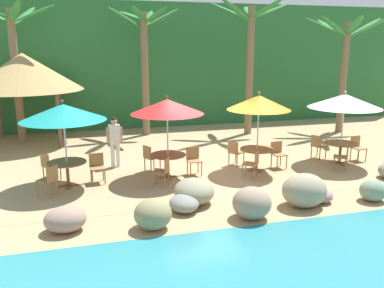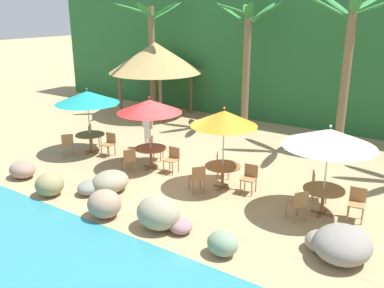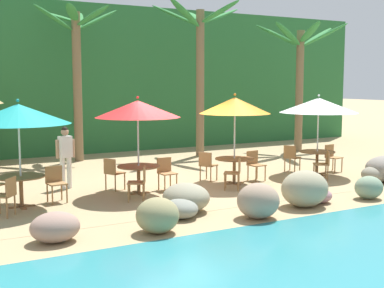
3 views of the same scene
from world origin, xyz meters
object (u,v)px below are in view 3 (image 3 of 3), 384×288
dining_table_red (139,171)px  chair_white_left (324,163)px  chair_teal_left (7,193)px  chair_orange_seaward (255,163)px  umbrella_red (138,109)px  palm_tree_fourth (300,61)px  umbrella_orange (235,106)px  chair_orange_left (235,171)px  chair_teal_seaward (55,181)px  dining_table_white (317,155)px  chair_orange_inland (207,164)px  waiter_in_white (65,153)px  chair_white_seaward (332,156)px  palm_tree_third (200,55)px  umbrella_teal (18,114)px  dining_table_teal (21,181)px  chair_red_left (140,181)px  chair_white_inland (291,156)px  dining_table_orange (234,163)px  umbrella_white (319,105)px  chair_red_inland (113,172)px  palm_tree_second (77,57)px

dining_table_red → chair_white_left: 5.68m
chair_teal_left → chair_orange_seaward: 7.20m
umbrella_red → palm_tree_fourth: palm_tree_fourth is taller
umbrella_orange → chair_orange_left: umbrella_orange is taller
chair_teal_seaward → dining_table_white: bearing=-1.5°
chair_teal_seaward → palm_tree_fourth: 12.63m
umbrella_red → chair_orange_inland: bearing=14.4°
chair_orange_left → waiter_in_white: (-3.93, 2.40, 0.47)m
umbrella_orange → chair_white_seaward: (3.94, 0.22, -1.72)m
chair_orange_seaward → palm_tree_third: palm_tree_third is taller
umbrella_teal → chair_orange_left: umbrella_teal is taller
dining_table_teal → umbrella_orange: size_ratio=0.43×
chair_teal_seaward → chair_orange_left: bearing=-11.6°
chair_red_left → waiter_in_white: size_ratio=0.51×
waiter_in_white → chair_white_left: bearing=-18.8°
chair_white_inland → dining_table_red: bearing=-173.2°
chair_teal_left → chair_white_inland: (9.01, 1.44, 0.00)m
dining_table_red → chair_orange_seaward: (3.75, 0.10, -0.10)m
waiter_in_white → dining_table_red: bearing=-47.3°
chair_teal_left → chair_white_left: size_ratio=1.00×
dining_table_orange → chair_orange_seaward: bearing=11.8°
umbrella_teal → umbrella_white: bearing=-0.3°
umbrella_orange → chair_white_left: bearing=-15.4°
chair_white_left → chair_orange_inland: bearing=155.6°
palm_tree_third → waiter_in_white: (-6.36, -3.79, -2.95)m
dining_table_red → chair_white_inland: 5.65m
umbrella_red → palm_tree_fourth: size_ratio=0.48×
chair_red_left → umbrella_orange: size_ratio=0.34×
chair_red_inland → umbrella_orange: umbrella_orange is taller
chair_orange_seaward → waiter_in_white: 5.45m
dining_table_red → chair_red_inland: (-0.44, 0.73, -0.10)m
dining_table_red → palm_tree_second: bearing=87.0°
umbrella_red → chair_orange_left: umbrella_red is taller
chair_teal_seaward → chair_orange_seaward: bearing=-0.4°
chair_orange_inland → dining_table_white: chair_orange_inland is taller
umbrella_red → umbrella_orange: (2.92, -0.08, 0.03)m
chair_red_inland → dining_table_white: (6.46, -0.81, 0.10)m
palm_tree_second → chair_orange_seaward: bearing=-61.3°
chair_red_left → palm_tree_second: palm_tree_second is taller
waiter_in_white → chair_white_seaward: bearing=-9.9°
chair_orange_inland → chair_teal_left: bearing=-166.6°
dining_table_red → palm_tree_second: palm_tree_second is taller
chair_red_left → umbrella_orange: umbrella_orange is taller
chair_teal_left → chair_white_seaward: bearing=5.0°
palm_tree_fourth → chair_white_left: bearing=-123.7°
chair_orange_seaward → dining_table_white: size_ratio=0.79×
chair_teal_seaward → chair_white_inland: (7.73, 0.54, 0.00)m
chair_white_seaward → umbrella_teal: bearing=-179.0°
chair_orange_seaward → palm_tree_third: bearing=77.8°
chair_red_inland → chair_orange_left: 3.29m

